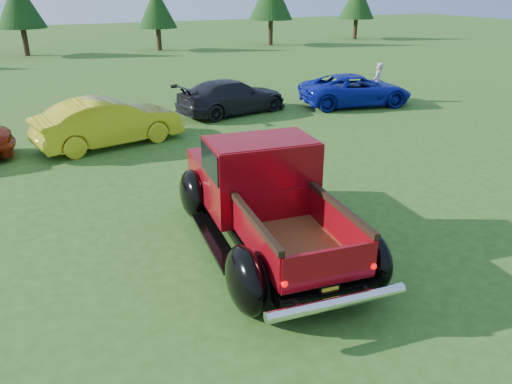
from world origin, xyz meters
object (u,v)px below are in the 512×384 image
(spectator, at_px, (377,82))
(pickup_truck, at_px, (261,193))
(show_car_blue, at_px, (356,90))
(tree_mid_right, at_px, (157,8))
(show_car_yellow, at_px, (109,122))
(tree_mid_left, at_px, (19,3))
(show_car_grey, at_px, (232,97))
(tree_far_east, at_px, (357,0))

(spectator, bearing_deg, pickup_truck, 5.78)
(show_car_blue, bearing_deg, tree_mid_right, 17.63)
(tree_mid_right, distance_m, show_car_yellow, 23.85)
(pickup_truck, bearing_deg, show_car_blue, 51.72)
(show_car_blue, bearing_deg, tree_mid_left, 38.49)
(pickup_truck, relative_size, show_car_yellow, 1.28)
(spectator, bearing_deg, show_car_yellow, -29.15)
(pickup_truck, xyz_separation_m, show_car_blue, (8.50, 8.62, -0.32))
(show_car_grey, xyz_separation_m, spectator, (6.25, -0.69, 0.16))
(tree_far_east, xyz_separation_m, pickup_truck, (-24.36, -30.35, -2.30))
(show_car_yellow, distance_m, show_car_grey, 5.38)
(spectator, bearing_deg, tree_mid_right, -117.26)
(show_car_blue, bearing_deg, show_car_grey, 91.41)
(tree_mid_left, relative_size, show_car_yellow, 1.15)
(pickup_truck, xyz_separation_m, show_car_yellow, (-1.43, 7.42, -0.23))
(show_car_blue, bearing_deg, show_car_yellow, 108.74)
(pickup_truck, xyz_separation_m, show_car_grey, (3.51, 9.54, -0.31))
(tree_mid_right, distance_m, tree_far_east, 18.01)
(show_car_grey, distance_m, show_car_blue, 5.08)
(pickup_truck, height_order, show_car_yellow, pickup_truck)
(tree_mid_left, xyz_separation_m, pickup_truck, (2.64, -30.85, -2.44))
(tree_mid_left, distance_m, spectator, 25.38)
(show_car_grey, bearing_deg, pickup_truck, 149.00)
(show_car_grey, distance_m, spectator, 6.29)
(show_car_grey, bearing_deg, show_car_yellow, 102.40)
(spectator, bearing_deg, tree_far_east, -160.63)
(tree_far_east, xyz_separation_m, spectator, (-14.60, -21.50, -2.46))
(tree_mid_right, distance_m, spectator, 21.38)
(tree_mid_right, height_order, show_car_grey, tree_mid_right)
(tree_far_east, bearing_deg, tree_mid_right, -178.41)
(tree_mid_left, height_order, tree_mid_right, tree_mid_left)
(tree_mid_left, distance_m, show_car_grey, 22.35)
(tree_mid_left, distance_m, pickup_truck, 31.06)
(show_car_blue, distance_m, spectator, 1.29)
(show_car_yellow, relative_size, show_car_grey, 1.00)
(tree_mid_right, distance_m, show_car_grey, 20.64)
(tree_mid_left, bearing_deg, show_car_blue, -63.39)
(tree_far_east, distance_m, show_car_blue, 27.03)
(pickup_truck, xyz_separation_m, spectator, (9.76, 8.86, -0.15))
(tree_mid_left, bearing_deg, show_car_grey, -73.92)
(tree_mid_right, xyz_separation_m, pickup_truck, (-6.36, -29.85, -2.03))
(tree_far_east, bearing_deg, show_car_blue, -126.12)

